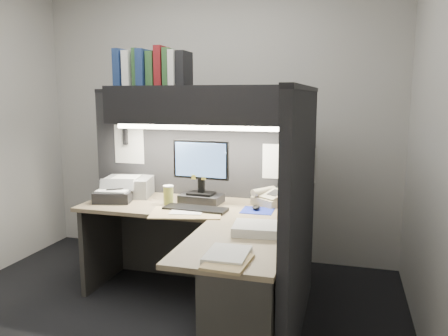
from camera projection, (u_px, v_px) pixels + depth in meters
The scene contains 22 objects.
floor at pixel (151, 326), 3.01m from camera, with size 3.50×3.50×0.00m, color black.
wall_back at pixel (214, 119), 4.21m from camera, with size 3.50×0.04×2.70m, color beige.
wall_right at pixel (445, 138), 2.32m from camera, with size 0.04×3.00×2.70m, color beige.
partition_back at pixel (198, 186), 3.76m from camera, with size 1.90×0.06×1.60m, color black.
partition_right at pixel (300, 218), 2.79m from camera, with size 0.06×1.50×1.60m, color black.
desk at pixel (209, 272), 2.82m from camera, with size 1.70×1.53×0.73m.
overhead_shelf at pixel (201, 105), 3.44m from camera, with size 1.55×0.34×0.30m, color black.
task_light_tube at pixel (196, 128), 3.34m from camera, with size 0.04×0.04×1.32m, color white.
monitor at pixel (201, 178), 3.45m from camera, with size 0.46×0.22×0.50m.
keyboard at pixel (195, 209), 3.23m from camera, with size 0.48×0.16×0.02m, color black.
mousepad at pixel (258, 211), 3.23m from camera, with size 0.23×0.21×0.00m, color #1B2997.
mouse at pixel (256, 208), 3.24m from camera, with size 0.06×0.09×0.03m, color black.
telephone at pixel (272, 198), 3.42m from camera, with size 0.23×0.24×0.09m, color #B4A98A.
coffee_cup at pixel (168, 196), 3.40m from camera, with size 0.08×0.08×0.14m, color #A99E43.
printer at pixel (128, 187), 3.71m from camera, with size 0.39×0.33×0.16m, color gray.
notebook_stack at pixel (114, 196), 3.51m from camera, with size 0.29×0.24×0.09m, color black.
open_folder at pixel (186, 213), 3.16m from camera, with size 0.51×0.33×0.01m, color tan.
paper_stack_a at pixel (257, 229), 2.70m from camera, with size 0.29×0.25×0.06m, color white.
paper_stack_b at pixel (227, 255), 2.30m from camera, with size 0.22×0.27×0.03m, color white.
manila_stack at pixel (228, 262), 2.21m from camera, with size 0.21×0.27×0.02m, color tan.
binder_row at pixel (153, 68), 3.51m from camera, with size 0.60×0.25×0.31m.
pinned_papers at pixel (231, 166), 3.26m from camera, with size 1.76×1.31×0.51m.
Camera 1 is at (1.26, -2.55, 1.57)m, focal length 35.00 mm.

